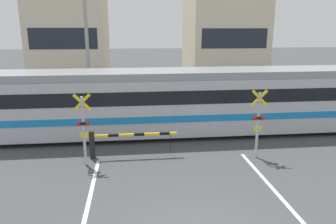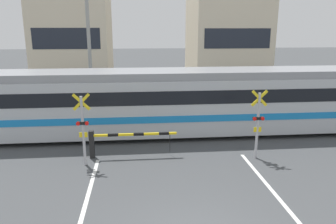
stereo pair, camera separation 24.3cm
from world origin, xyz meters
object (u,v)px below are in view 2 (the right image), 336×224
Objects in this scene: crossing_barrier_near at (113,140)px; crossing_signal_right at (258,121)px; crossing_barrier_far at (202,107)px; pedestrian at (139,95)px; crossing_signal_left at (83,126)px; commuter_train at (206,100)px.

crossing_signal_right is (5.95, -0.69, 0.83)m from crossing_barrier_near.
crossing_barrier_far is 4.92m from pedestrian.
crossing_barrier_far is at bearing 45.82° from crossing_signal_left.
pedestrian reaches higher than crossing_barrier_far.
crossing_signal_left is 1.83× the size of pedestrian.
crossing_barrier_near is 8.78m from pedestrian.
crossing_barrier_far is at bearing 82.77° from commuter_train.
crossing_signal_right is at bearing -68.49° from commuter_train.
commuter_train is 6.77m from pedestrian.
crossing_barrier_near is (-4.54, -2.89, -0.99)m from commuter_train.
crossing_signal_right is at bearing 0.00° from crossing_signal_left.
crossing_barrier_far is 6.28m from crossing_signal_right.
crossing_signal_left reaches higher than pedestrian.
crossing_barrier_near is 2.31× the size of pedestrian.
pedestrian reaches higher than crossing_barrier_near.
pedestrian is at bearing 76.43° from crossing_signal_left.
crossing_signal_left is at bearing -103.57° from pedestrian.
pedestrian is (-3.37, 5.81, -0.85)m from commuter_train.
commuter_train is at bearing -97.23° from crossing_barrier_far.
crossing_signal_right is at bearing -63.03° from pedestrian.
crossing_barrier_far is (0.32, 2.55, -0.99)m from commuter_train.
commuter_train is at bearing 32.46° from crossing_barrier_near.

